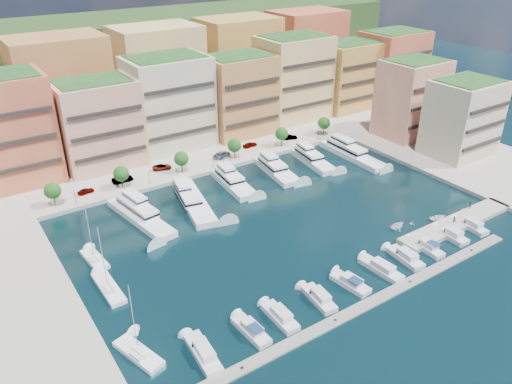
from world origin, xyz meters
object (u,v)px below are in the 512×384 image
Objects in this scene: yacht_1 at (139,215)px; cruiser_3 at (319,298)px; cruiser_1 at (251,331)px; car_2 at (162,167)px; car_1 at (122,179)px; sailboat_0 at (139,354)px; tree_4 at (282,134)px; yacht_6 at (350,152)px; cruiser_7 at (427,247)px; yacht_5 at (311,158)px; cruiser_6 at (405,257)px; tender_3 at (464,209)px; car_0 at (86,191)px; lamppost_0 at (74,194)px; cruiser_8 at (452,235)px; yacht_3 at (232,181)px; cruiser_5 at (381,269)px; tender_1 at (411,223)px; car_3 at (222,154)px; lamppost_2 at (213,158)px; person_1 at (470,205)px; person_0 at (454,219)px; car_4 at (250,144)px; tender_0 at (398,226)px; tree_3 at (234,146)px; lamppost_3 at (269,144)px; cruiser_4 at (351,283)px; lamppost_1 at (149,175)px; tree_2 at (181,159)px; lamppost_4 at (319,131)px; cruiser_9 at (472,226)px; tree_1 at (121,174)px; tree_0 at (53,191)px.

cruiser_3 is (15.04, -43.34, -0.54)m from yacht_1.
car_2 is (13.17, 62.52, 1.12)m from cruiser_1.
sailboat_0 is at bearing 163.66° from car_1.
tree_4 is 1.10× the size of car_1.
yacht_6 is 2.96× the size of cruiser_7.
car_1 is at bearing 162.31° from yacht_5.
cruiser_1 is 0.96× the size of cruiser_6.
car_0 is (-69.35, 54.53, 1.29)m from tender_3.
cruiser_8 is at bearing -42.42° from lamppost_0.
sailboat_0 reaches higher than yacht_3.
cruiser_5 is 46.03m from sailboat_0.
cruiser_5 reaches higher than tender_1.
car_3 is at bearing 74.94° from cruiser_3.
lamppost_2 is 2.18× the size of person_1.
person_0 reaches higher than cruiser_3.
cruiser_3 is at bearing 179.96° from cruiser_7.
car_0 is 48.44m from car_4.
cruiser_7 is (-19.83, -43.02, -0.64)m from yacht_6.
cruiser_6 is (36.83, -43.34, -0.54)m from yacht_1.
tender_0 is at bearing 3.41° from sailboat_0.
yacht_5 is (51.08, 2.45, 0.12)m from yacht_1.
cruiser_3 is at bearing -107.98° from tree_3.
lamppost_2 is at bearing -101.10° from car_1.
car_0 is at bearing 166.03° from yacht_5.
lamppost_3 is at bearing 76.20° from cruiser_5.
yacht_3 is at bearing 85.91° from cruiser_4.
cruiser_5 is (-32.66, -43.02, -0.66)m from yacht_6.
lamppost_3 is 0.75× the size of car_3.
car_3 is (-2.52, 2.61, -2.93)m from tree_3.
tree_3 is 52.09m from tender_1.
lamppost_0 is at bearing -177.01° from tree_3.
car_1 is at bearing 146.12° from yacht_3.
lamppost_1 is 0.19× the size of yacht_1.
car_0 is 0.76× the size of car_1.
tree_2 reaches higher than lamppost_4.
cruiser_9 is (14.62, 0.02, -0.02)m from cruiser_7.
yacht_6 is (11.76, -2.79, -0.00)m from yacht_5.
tree_1 is at bearing 152.85° from yacht_3.
lamppost_2 is (36.00, 0.00, 0.00)m from lamppost_0.
car_2 is (14.25, 19.17, 0.60)m from yacht_1.
cruiser_5 is 1.17× the size of cruiser_7.
cruiser_5 is (44.29, -58.10, -4.20)m from tree_0.
tender_0 is (14.58, 9.06, -0.13)m from cruiser_5.
lamppost_3 is 46.88m from tender_0.
cruiser_8 is 1.41× the size of car_1.
tree_1 reaches higher than person_1.
lamppost_0 and lamppost_4 have the same top height.
lamppost_1 reaches higher than cruiser_7.
yacht_6 is at bearing 41.97° from cruiser_3.
tree_2 is at bearing 87.19° from cruiser_3.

